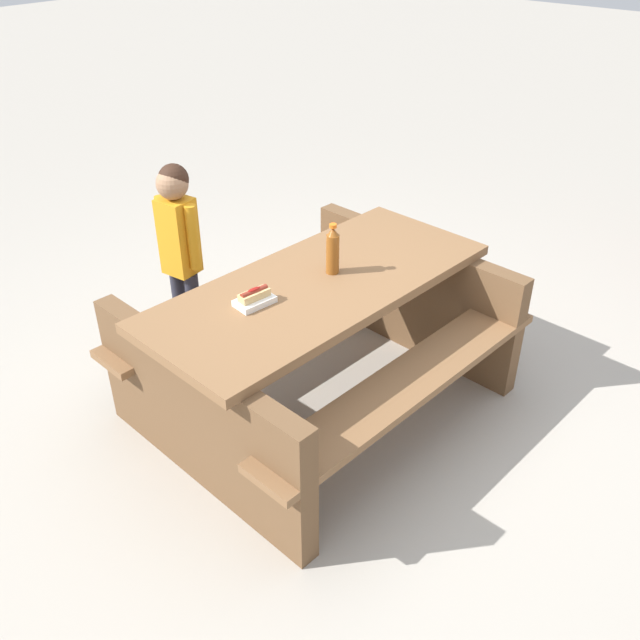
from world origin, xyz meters
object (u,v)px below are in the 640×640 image
(picnic_table, at_px, (320,333))
(child_in_coat, at_px, (179,237))
(soda_bottle, at_px, (333,250))
(hotdog_tray, at_px, (254,298))

(picnic_table, height_order, child_in_coat, child_in_coat)
(soda_bottle, distance_m, child_in_coat, 0.96)
(soda_bottle, distance_m, hotdog_tray, 0.48)
(picnic_table, relative_size, hotdog_tray, 9.72)
(picnic_table, relative_size, child_in_coat, 1.64)
(soda_bottle, xyz_separation_m, child_in_coat, (0.22, -0.93, -0.14))
(soda_bottle, relative_size, child_in_coat, 0.23)
(picnic_table, bearing_deg, hotdog_tray, -13.02)
(hotdog_tray, bearing_deg, soda_bottle, 171.22)
(picnic_table, xyz_separation_m, soda_bottle, (-0.11, -0.01, 0.43))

